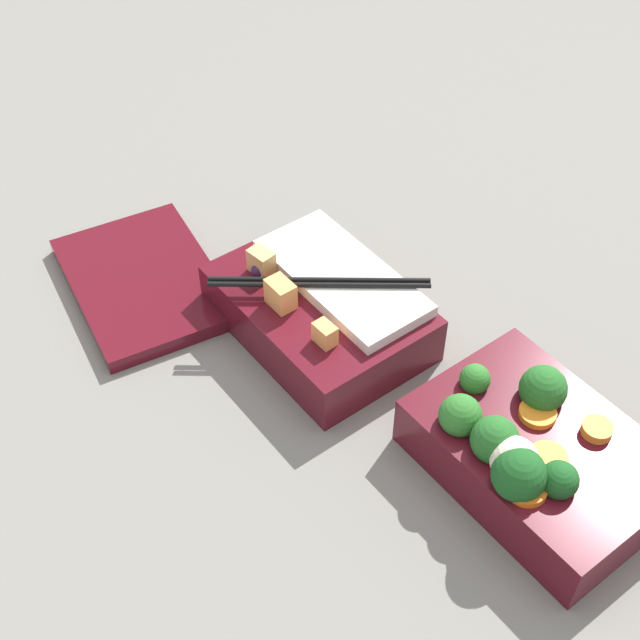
# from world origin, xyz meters

# --- Properties ---
(ground_plane) EXTENTS (3.00, 3.00, 0.00)m
(ground_plane) POSITION_xyz_m (0.00, 0.00, 0.00)
(ground_plane) COLOR slate
(bento_tray_vegetable) EXTENTS (0.20, 0.14, 0.09)m
(bento_tray_vegetable) POSITION_xyz_m (-0.13, -0.01, 0.03)
(bento_tray_vegetable) COLOR #510F19
(bento_tray_vegetable) RESTS_ON ground_plane
(bento_tray_rice) EXTENTS (0.20, 0.17, 0.08)m
(bento_tray_rice) POSITION_xyz_m (0.11, 0.02, 0.03)
(bento_tray_rice) COLOR #510F19
(bento_tray_rice) RESTS_ON ground_plane
(bento_lid) EXTENTS (0.22, 0.17, 0.02)m
(bento_lid) POSITION_xyz_m (0.27, 0.13, 0.01)
(bento_lid) COLOR #510F19
(bento_lid) RESTS_ON ground_plane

